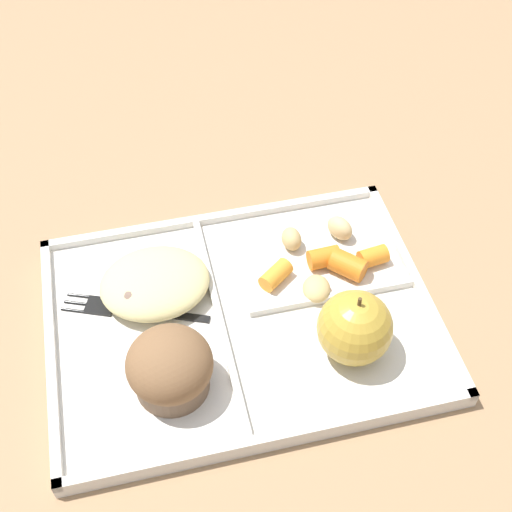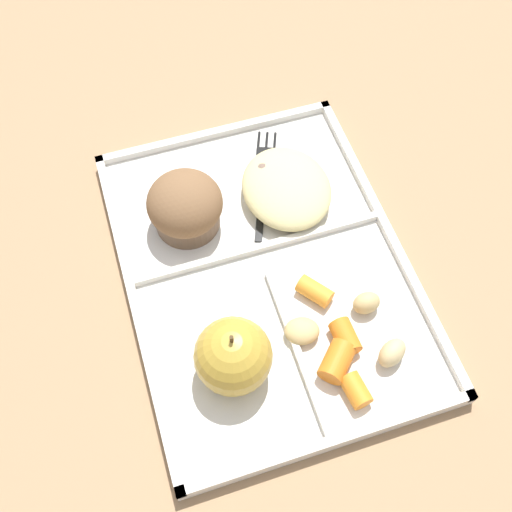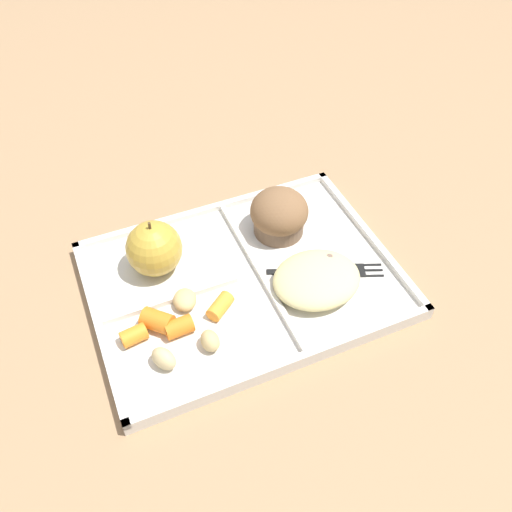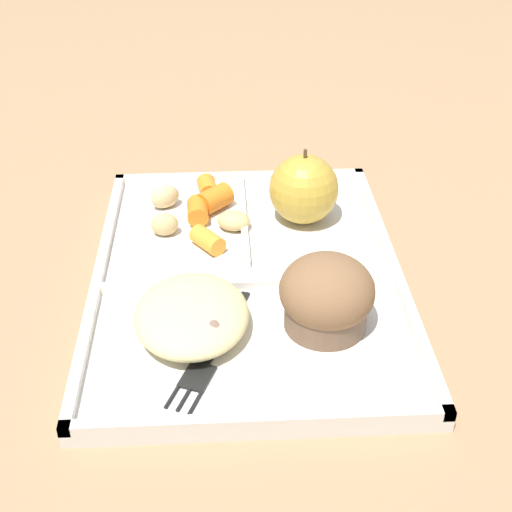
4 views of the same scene
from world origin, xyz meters
name	(u,v)px [view 1 (image 1 of 4)]	position (x,y,z in m)	size (l,w,h in m)	color
ground	(241,323)	(0.00, 0.00, 0.00)	(6.00, 6.00, 0.00)	#997551
lunch_tray	(241,319)	(0.00, 0.00, 0.01)	(0.39, 0.29, 0.02)	silver
green_apple	(355,328)	(-0.10, 0.06, 0.05)	(0.07, 0.07, 0.08)	#B79333
bran_muffin	(170,367)	(0.08, 0.06, 0.04)	(0.08, 0.08, 0.07)	brown
carrot_slice_diagonal	(324,258)	(-0.10, -0.05, 0.02)	(0.02, 0.02, 0.03)	orange
carrot_slice_edge	(348,265)	(-0.12, -0.03, 0.02)	(0.03, 0.03, 0.04)	orange
carrot_slice_near_corner	(373,257)	(-0.16, -0.04, 0.02)	(0.02, 0.02, 0.03)	orange
carrot_slice_small	(276,275)	(-0.05, -0.04, 0.02)	(0.02, 0.02, 0.04)	orange
potato_chunk_wedge	(316,289)	(-0.08, -0.01, 0.02)	(0.03, 0.03, 0.02)	tan
potato_chunk_large	(340,228)	(-0.13, -0.08, 0.02)	(0.03, 0.02, 0.03)	tan
potato_chunk_corner	(291,239)	(-0.08, -0.08, 0.02)	(0.03, 0.02, 0.02)	tan
egg_noodle_pile	(155,283)	(0.08, -0.05, 0.03)	(0.11, 0.10, 0.03)	#D6C684
meatball_center	(132,301)	(0.11, -0.03, 0.03)	(0.03, 0.03, 0.03)	#755B4C
meatball_side	(144,289)	(0.09, -0.05, 0.03)	(0.03, 0.03, 0.03)	brown
meatball_front	(163,290)	(0.07, -0.04, 0.03)	(0.03, 0.03, 0.03)	#755B4C
meatball_back	(162,286)	(0.07, -0.05, 0.03)	(0.03, 0.03, 0.03)	#755B4C
plastic_fork	(125,309)	(0.12, -0.04, 0.01)	(0.15, 0.07, 0.00)	black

